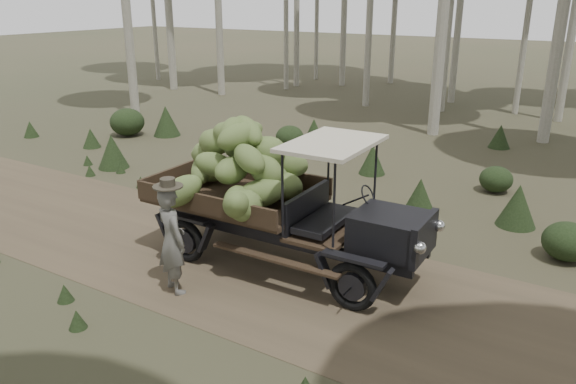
# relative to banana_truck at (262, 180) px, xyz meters

# --- Properties ---
(ground) EXTENTS (120.00, 120.00, 0.00)m
(ground) POSITION_rel_banana_truck_xyz_m (-1.67, -0.46, -1.52)
(ground) COLOR #473D2B
(ground) RESTS_ON ground
(dirt_track) EXTENTS (70.00, 4.00, 0.01)m
(dirt_track) POSITION_rel_banana_truck_xyz_m (-1.67, -0.46, -1.52)
(dirt_track) COLOR brown
(dirt_track) RESTS_ON ground
(banana_truck) EXTENTS (5.30, 2.60, 2.66)m
(banana_truck) POSITION_rel_banana_truck_xyz_m (0.00, 0.00, 0.00)
(banana_truck) COLOR black
(banana_truck) RESTS_ON ground
(farmer) EXTENTS (0.77, 0.64, 1.95)m
(farmer) POSITION_rel_banana_truck_xyz_m (-0.55, -1.77, -0.60)
(farmer) COLOR #615E58
(farmer) RESTS_ON ground
(undergrowth) EXTENTS (22.77, 20.89, 1.36)m
(undergrowth) POSITION_rel_banana_truck_xyz_m (-1.86, -1.95, -1.02)
(undergrowth) COLOR #233319
(undergrowth) RESTS_ON ground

